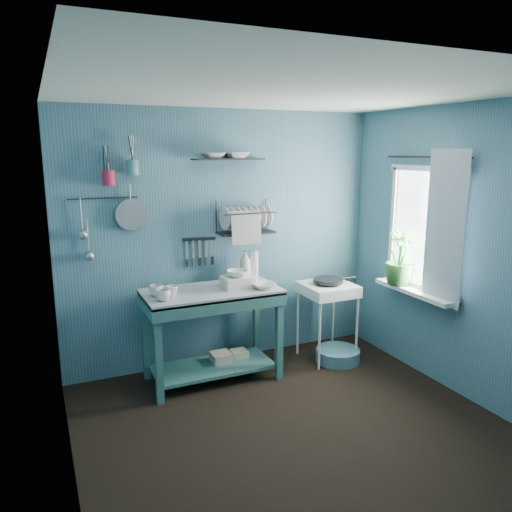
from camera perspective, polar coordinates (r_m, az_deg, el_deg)
name	(u,v)px	position (r m, az deg, el deg)	size (l,w,h in m)	color
floor	(295,429)	(4.09, 4.49, -19.10)	(3.20, 3.20, 0.00)	black
ceiling	(301,91)	(3.53, 5.19, 18.28)	(3.20, 3.20, 0.00)	silver
wall_back	(225,239)	(4.95, -3.62, 1.95)	(3.20, 3.20, 0.00)	#396275
wall_front	(458,345)	(2.47, 22.12, -9.36)	(3.20, 3.20, 0.00)	#396275
wall_left	(61,299)	(3.18, -21.39, -4.56)	(3.00, 3.00, 0.00)	#396275
wall_right	(463,254)	(4.59, 22.59, 0.25)	(3.00, 3.00, 0.00)	#396275
work_counter	(212,335)	(4.69, -5.02, -8.97)	(1.23, 0.61, 0.87)	#2E615D
mug_left	(163,295)	(4.27, -10.53, -4.44)	(0.12, 0.12, 0.10)	silver
mug_mid	(172,291)	(4.39, -9.58, -3.98)	(0.10, 0.10, 0.09)	silver
mug_right	(157,291)	(4.41, -11.29, -3.92)	(0.12, 0.12, 0.10)	silver
wash_tub	(238,282)	(4.61, -2.11, -2.98)	(0.28, 0.22, 0.10)	beige
tub_bowl	(238,273)	(4.59, -2.12, -2.01)	(0.20, 0.20, 0.06)	silver
soap_bottle	(245,265)	(4.85, -1.24, -1.02)	(0.12, 0.12, 0.30)	beige
water_bottle	(254,264)	(4.91, -0.25, -0.97)	(0.09, 0.09, 0.28)	silver
counter_bowl	(263,285)	(4.58, 0.83, -3.39)	(0.22, 0.22, 0.05)	silver
hotplate_stand	(327,321)	(5.20, 8.10, -7.40)	(0.50, 0.50, 0.79)	white
frying_pan	(328,280)	(5.07, 8.24, -2.77)	(0.30, 0.30, 0.04)	black
knife_strip	(199,239)	(4.83, -6.52, 1.93)	(0.32, 0.02, 0.03)	black
dish_rack	(246,217)	(4.86, -1.17, 4.45)	(0.55, 0.24, 0.32)	black
upper_shelf	(229,159)	(4.78, -3.15, 10.99)	(0.70, 0.18, 0.01)	black
shelf_bowl_left	(214,161)	(4.73, -4.84, 10.76)	(0.21, 0.21, 0.05)	silver
shelf_bowl_right	(237,157)	(4.81, -2.24, 11.29)	(0.24, 0.24, 0.06)	silver
utensil_cup_magenta	(108,178)	(4.53, -16.51, 8.56)	(0.11, 0.11, 0.13)	#A61E3B
utensil_cup_teal	(132,168)	(4.56, -13.95, 9.79)	(0.11, 0.11, 0.13)	teal
colander	(131,214)	(4.62, -14.08, 4.63)	(0.28, 0.28, 0.03)	#979A9E
ladle_outer	(81,215)	(4.57, -19.36, 4.44)	(0.01, 0.01, 0.30)	#979A9E
ladle_inner	(88,236)	(4.60, -18.68, 2.13)	(0.01, 0.01, 0.30)	#979A9E
hook_rail	(103,198)	(4.59, -17.09, 6.34)	(0.01, 0.01, 0.60)	black
window_glass	(425,229)	(4.87, 18.78, 2.95)	(1.10, 1.10, 0.00)	white
windowsill	(414,291)	(4.93, 17.59, -3.88)	(0.16, 0.95, 0.04)	white
curtain	(445,229)	(4.60, 20.75, 2.95)	(1.35, 1.35, 0.00)	silver
curtain_rod	(426,157)	(4.78, 18.91, 10.63)	(0.02, 0.02, 1.05)	black
potted_plant	(400,258)	(5.01, 16.14, -0.24)	(0.29, 0.29, 0.52)	#2A6B2C
storage_tin_large	(221,364)	(4.89, -4.02, -12.17)	(0.18, 0.18, 0.22)	tan
storage_tin_small	(239,360)	(4.99, -1.93, -11.78)	(0.15, 0.15, 0.20)	tan
floor_basin	(338,355)	(5.25, 9.33, -11.11)	(0.44, 0.44, 0.13)	teal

